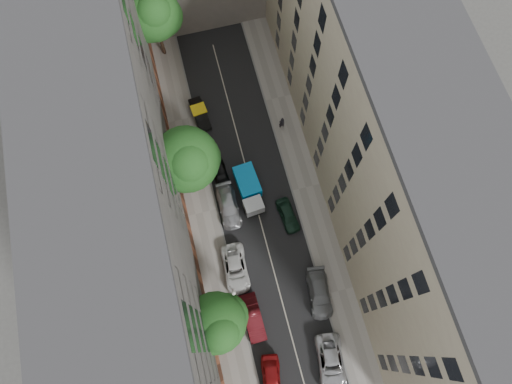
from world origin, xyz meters
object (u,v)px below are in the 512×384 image
object	(u,v)px
car_left_2	(235,269)
lamp_post	(235,297)
car_left_1	(253,318)
car_left_3	(228,206)
car_right_2	(288,215)
tree_mid	(188,161)
tree_far	(154,15)
car_left_4	(221,174)
car_left_5	(200,114)
pedestrian	(282,123)
car_right_0	(331,363)
car_right_1	(319,293)
tarp_truck	(249,189)
tree_near	(217,324)
car_left_0	(271,379)

from	to	relation	value
car_left_2	lamp_post	world-z (taller)	lamp_post
car_left_1	car_left_3	world-z (taller)	car_left_1
car_right_2	tree_mid	distance (m)	11.61
tree_far	lamp_post	size ratio (longest dim) A/B	1.37
car_left_4	tree_far	bearing A→B (deg)	94.98
car_left_4	car_right_2	bearing A→B (deg)	-51.55
car_left_5	pedestrian	bearing A→B (deg)	-29.17
car_left_3	car_right_2	size ratio (longest dim) A/B	1.29
car_left_5	tree_mid	xyz separation A→B (m)	(-2.10, -7.71, 5.69)
car_left_5	car_left_3	bearing A→B (deg)	-93.53
car_left_4	car_left_3	bearing A→B (deg)	-94.57
car_left_2	car_right_0	world-z (taller)	car_right_0
car_right_2	car_right_1	bearing A→B (deg)	-90.41
tree_far	lamp_post	xyz separation A→B (m)	(1.38, -29.42, -2.12)
car_right_0	pedestrian	world-z (taller)	pedestrian
car_left_2	car_left_3	distance (m)	6.37
tarp_truck	car_left_4	bearing A→B (deg)	128.59
car_left_4	pedestrian	world-z (taller)	pedestrian
car_right_1	car_right_2	xyz separation A→B (m)	(-0.80, 8.20, -0.07)
car_right_0	tree_far	distance (m)	38.27
car_left_4	car_left_5	distance (m)	7.50
tree_far	car_right_2	bearing A→B (deg)	-69.58
tarp_truck	lamp_post	distance (m)	11.50
tree_mid	tree_far	world-z (taller)	tree_far
car_left_5	tree_near	world-z (taller)	tree_near
tarp_truck	lamp_post	bearing A→B (deg)	-115.42
car_left_4	tree_far	distance (m)	17.72
tree_mid	pedestrian	bearing A→B (deg)	22.26
car_left_5	car_right_1	distance (m)	22.78
car_left_4	tree_mid	bearing A→B (deg)	-179.69
tarp_truck	car_right_0	world-z (taller)	tarp_truck
car_left_3	tree_near	size ratio (longest dim) A/B	0.58
pedestrian	tarp_truck	bearing A→B (deg)	45.02
car_right_2	car_left_0	bearing A→B (deg)	-117.23
car_left_2	car_left_5	bearing A→B (deg)	92.46
car_left_5	car_left_2	bearing A→B (deg)	-97.31
car_right_2	tree_mid	size ratio (longest dim) A/B	0.40
car_left_5	tree_mid	distance (m)	9.81
car_right_2	tree_near	bearing A→B (deg)	-141.14
tarp_truck	car_left_4	size ratio (longest dim) A/B	1.36
car_left_0	pedestrian	xyz separation A→B (m)	(7.71, 24.43, 0.33)
tree_near	car_left_0	bearing A→B (deg)	-59.15
car_right_1	tree_mid	xyz separation A→B (m)	(-9.11, 13.97, 5.64)
car_left_3	car_right_2	bearing A→B (deg)	-22.83
car_left_2	car_left_0	bearing A→B (deg)	-82.54
tree_mid	tree_far	size ratio (longest dim) A/B	1.00
car_left_3	car_left_2	bearing A→B (deg)	-96.85
lamp_post	pedestrian	xyz separation A→B (m)	(9.11, 16.96, -3.35)
tree_near	tree_far	distance (m)	31.36
car_left_0	tree_near	world-z (taller)	tree_near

